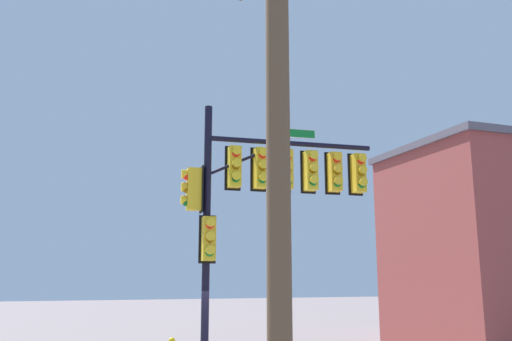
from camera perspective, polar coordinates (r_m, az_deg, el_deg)
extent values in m
cylinder|color=black|center=(14.03, -5.28, -7.73)|extent=(0.20, 0.20, 7.37)
cylinder|color=black|center=(15.02, 3.78, 2.87)|extent=(4.69, 0.54, 0.14)
cylinder|color=black|center=(14.56, -1.02, 1.28)|extent=(2.14, 0.26, 1.07)
cube|color=yellow|center=(14.43, -2.31, 0.39)|extent=(0.35, 0.38, 1.10)
cube|color=black|center=(14.63, -2.48, 0.23)|extent=(0.44, 0.07, 1.22)
sphere|color=#FF2018|center=(14.32, -2.12, 1.87)|extent=(0.22, 0.22, 0.22)
cylinder|color=yellow|center=(14.27, -2.06, 2.12)|extent=(0.24, 0.16, 0.23)
sphere|color=#855607|center=(14.24, -2.13, 0.54)|extent=(0.22, 0.22, 0.22)
cylinder|color=yellow|center=(14.20, -2.07, 0.79)|extent=(0.24, 0.16, 0.23)
sphere|color=#0B621E|center=(14.18, -2.14, -0.80)|extent=(0.22, 0.22, 0.22)
cylinder|color=yellow|center=(14.13, -2.08, -0.56)|extent=(0.24, 0.16, 0.23)
cube|color=yellow|center=(14.60, 0.46, 0.24)|extent=(0.33, 0.37, 1.10)
cube|color=black|center=(14.79, 0.22, 0.09)|extent=(0.44, 0.06, 1.22)
sphere|color=#FF2018|center=(14.49, 0.70, 1.71)|extent=(0.22, 0.22, 0.22)
cylinder|color=yellow|center=(14.44, 0.77, 1.95)|extent=(0.24, 0.15, 0.23)
sphere|color=#855607|center=(14.42, 0.70, 0.39)|extent=(0.22, 0.22, 0.22)
cylinder|color=yellow|center=(14.37, 0.78, 0.63)|extent=(0.24, 0.15, 0.23)
sphere|color=#0B621E|center=(14.35, 0.71, -0.94)|extent=(0.22, 0.22, 0.22)
cylinder|color=yellow|center=(14.30, 0.78, -0.70)|extent=(0.24, 0.15, 0.23)
cube|color=yellow|center=(14.80, 3.16, 0.10)|extent=(0.34, 0.37, 1.10)
cube|color=black|center=(14.99, 2.89, -0.04)|extent=(0.44, 0.06, 1.22)
sphere|color=#FF2018|center=(14.69, 3.41, 1.55)|extent=(0.22, 0.22, 0.22)
cylinder|color=yellow|center=(14.65, 3.49, 1.79)|extent=(0.24, 0.15, 0.23)
sphere|color=#855607|center=(14.62, 3.43, 0.25)|extent=(0.22, 0.22, 0.22)
cylinder|color=yellow|center=(14.57, 3.51, 0.48)|extent=(0.24, 0.15, 0.23)
sphere|color=#0B621E|center=(14.56, 3.44, -1.06)|extent=(0.22, 0.22, 0.22)
cylinder|color=yellow|center=(14.51, 3.52, -0.83)|extent=(0.24, 0.15, 0.23)
cube|color=yellow|center=(15.04, 5.78, -0.04)|extent=(0.34, 0.38, 1.10)
cube|color=black|center=(15.22, 5.50, -0.18)|extent=(0.44, 0.07, 1.22)
sphere|color=#FF2018|center=(14.92, 6.03, 1.39)|extent=(0.22, 0.22, 0.22)
cylinder|color=yellow|center=(14.88, 6.11, 1.62)|extent=(0.24, 0.15, 0.23)
sphere|color=#855607|center=(14.85, 6.06, 0.11)|extent=(0.22, 0.22, 0.22)
cylinder|color=yellow|center=(14.81, 6.14, 0.34)|extent=(0.24, 0.15, 0.23)
sphere|color=#0B621E|center=(14.79, 6.09, -1.18)|extent=(0.22, 0.22, 0.22)
cylinder|color=yellow|center=(14.75, 6.17, -0.96)|extent=(0.24, 0.15, 0.23)
cube|color=gold|center=(15.30, 8.31, -0.17)|extent=(0.36, 0.39, 1.10)
cube|color=black|center=(15.48, 8.04, -0.31)|extent=(0.44, 0.09, 1.22)
sphere|color=#FF2018|center=(15.19, 8.55, 1.23)|extent=(0.22, 0.22, 0.22)
cylinder|color=gold|center=(15.14, 8.63, 1.46)|extent=(0.25, 0.17, 0.23)
sphere|color=#855607|center=(15.12, 8.59, -0.03)|extent=(0.22, 0.22, 0.22)
cylinder|color=gold|center=(15.07, 8.66, 0.20)|extent=(0.25, 0.17, 0.23)
sphere|color=#0B621E|center=(15.06, 8.62, -1.30)|extent=(0.22, 0.22, 0.22)
cylinder|color=gold|center=(15.01, 8.70, -1.07)|extent=(0.25, 0.17, 0.23)
cube|color=yellow|center=(15.59, 10.75, -0.30)|extent=(0.34, 0.38, 1.10)
cube|color=black|center=(15.77, 10.42, -0.43)|extent=(0.44, 0.06, 1.22)
sphere|color=#FF2018|center=(15.49, 11.05, 1.07)|extent=(0.22, 0.22, 0.22)
cylinder|color=yellow|center=(15.45, 11.14, 1.30)|extent=(0.24, 0.15, 0.23)
sphere|color=#855607|center=(15.42, 11.10, -0.16)|extent=(0.22, 0.22, 0.22)
cylinder|color=yellow|center=(15.38, 11.19, 0.06)|extent=(0.24, 0.15, 0.23)
sphere|color=#0B621E|center=(15.36, 11.14, -1.41)|extent=(0.22, 0.22, 0.22)
cylinder|color=yellow|center=(15.31, 11.24, -1.19)|extent=(0.24, 0.15, 0.23)
cube|color=yellow|center=(14.13, -6.58, -1.98)|extent=(0.39, 0.35, 1.10)
cube|color=black|center=(14.16, -5.78, -2.01)|extent=(0.08, 0.44, 1.22)
sphere|color=#FF2018|center=(14.16, -7.35, -0.58)|extent=(0.22, 0.22, 0.22)
cylinder|color=yellow|center=(14.17, -7.58, -0.37)|extent=(0.16, 0.24, 0.23)
sphere|color=#855607|center=(14.11, -7.38, -1.94)|extent=(0.22, 0.22, 0.22)
cylinder|color=yellow|center=(14.11, -7.62, -1.73)|extent=(0.16, 0.24, 0.23)
sphere|color=#0B621E|center=(14.05, -7.42, -3.31)|extent=(0.22, 0.22, 0.22)
cylinder|color=yellow|center=(14.05, -7.66, -3.10)|extent=(0.16, 0.24, 0.23)
cube|color=yellow|center=(13.69, -5.03, -7.19)|extent=(0.35, 0.39, 1.10)
cube|color=black|center=(13.89, -5.17, -7.25)|extent=(0.44, 0.08, 1.22)
sphere|color=#FF2018|center=(13.52, -4.86, -5.70)|extent=(0.22, 0.22, 0.22)
cylinder|color=yellow|center=(13.47, -4.81, -5.46)|extent=(0.24, 0.16, 0.23)
sphere|color=#855607|center=(13.49, -4.89, -7.13)|extent=(0.22, 0.22, 0.22)
cylinder|color=yellow|center=(13.44, -4.84, -6.91)|extent=(0.24, 0.16, 0.23)
sphere|color=#0B621E|center=(13.47, -4.91, -8.58)|extent=(0.22, 0.22, 0.22)
cylinder|color=yellow|center=(13.42, -4.86, -8.35)|extent=(0.24, 0.16, 0.23)
cube|color=white|center=(15.17, 4.61, 3.91)|extent=(0.94, 0.10, 0.26)
cube|color=#12742A|center=(15.17, 4.61, 3.91)|extent=(0.90, 0.11, 0.22)
cube|color=white|center=(14.07, -5.24, -5.66)|extent=(0.10, 0.94, 0.26)
cube|color=#167A22|center=(14.07, -5.24, -5.66)|extent=(0.11, 0.90, 0.22)
cylinder|color=brown|center=(6.89, 2.40, -3.04)|extent=(0.32, 0.32, 7.64)
sphere|color=yellow|center=(19.52, -8.88, -17.35)|extent=(0.22, 0.22, 0.22)
cube|color=#9A423D|center=(26.02, 23.74, -7.49)|extent=(7.57, 6.72, 8.24)
cube|color=#58515D|center=(26.57, 23.01, 1.72)|extent=(7.87, 7.02, 0.30)
cube|color=#A5B7C6|center=(27.07, 13.70, -2.38)|extent=(0.90, 0.04, 1.20)
cube|color=#A5B7C6|center=(29.04, 19.37, -3.14)|extent=(0.90, 0.04, 1.20)
cube|color=#A5B7C6|center=(29.82, 21.69, -5.62)|extent=(0.90, 0.04, 1.20)
cube|color=#A5B7C6|center=(30.17, 22.21, -4.30)|extent=(0.90, 0.04, 1.20)
cube|color=#A5B7C6|center=(28.17, 18.26, -10.65)|extent=(0.90, 0.04, 1.20)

